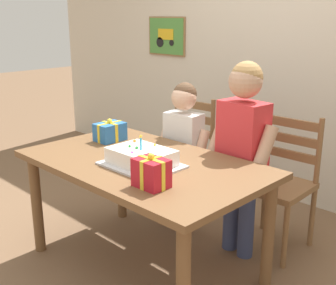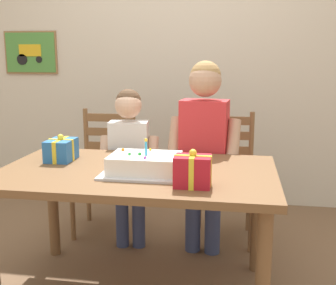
{
  "view_description": "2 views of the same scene",
  "coord_description": "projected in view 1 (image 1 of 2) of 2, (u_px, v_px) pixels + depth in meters",
  "views": [
    {
      "loc": [
        1.82,
        -1.64,
        1.56
      ],
      "look_at": [
        0.04,
        0.17,
        0.81
      ],
      "focal_mm": 46.13,
      "sensor_mm": 36.0,
      "label": 1
    },
    {
      "loc": [
        0.54,
        -2.17,
        1.33
      ],
      "look_at": [
        0.15,
        0.14,
        0.85
      ],
      "focal_mm": 45.7,
      "sensor_mm": 36.0,
      "label": 2
    }
  ],
  "objects": [
    {
      "name": "dining_table",
      "position": [
        143.0,
        175.0,
        2.61
      ],
      "size": [
        1.49,
        0.89,
        0.72
      ],
      "color": "brown",
      "rests_on": "ground"
    },
    {
      "name": "gift_box_beside_cake",
      "position": [
        151.0,
        173.0,
        2.18
      ],
      "size": [
        0.18,
        0.14,
        0.18
      ],
      "color": "red",
      "rests_on": "dining_table"
    },
    {
      "name": "child_younger",
      "position": [
        183.0,
        143.0,
        3.12
      ],
      "size": [
        0.42,
        0.25,
        1.11
      ],
      "color": "#38426B",
      "rests_on": "ground"
    },
    {
      "name": "chair_right",
      "position": [
        279.0,
        182.0,
        2.94
      ],
      "size": [
        0.43,
        0.43,
        0.92
      ],
      "color": "brown",
      "rests_on": "ground"
    },
    {
      "name": "back_wall",
      "position": [
        290.0,
        48.0,
        3.56
      ],
      "size": [
        6.4,
        0.11,
        2.6
      ],
      "color": "beige",
      "rests_on": "ground"
    },
    {
      "name": "child_older",
      "position": [
        242.0,
        141.0,
        2.74
      ],
      "size": [
        0.49,
        0.28,
        1.3
      ],
      "color": "#38426B",
      "rests_on": "ground"
    },
    {
      "name": "birthday_cake",
      "position": [
        142.0,
        158.0,
        2.48
      ],
      "size": [
        0.44,
        0.34,
        0.19
      ],
      "color": "silver",
      "rests_on": "dining_table"
    },
    {
      "name": "chair_left",
      "position": [
        182.0,
        154.0,
        3.54
      ],
      "size": [
        0.44,
        0.44,
        0.92
      ],
      "color": "brown",
      "rests_on": "ground"
    },
    {
      "name": "gift_box_red_large",
      "position": [
        110.0,
        132.0,
        2.99
      ],
      "size": [
        0.15,
        0.2,
        0.16
      ],
      "color": "#286BB7",
      "rests_on": "dining_table"
    },
    {
      "name": "ground_plane",
      "position": [
        145.0,
        266.0,
        2.79
      ],
      "size": [
        20.0,
        20.0,
        0.0
      ],
      "primitive_type": "plane",
      "color": "brown"
    }
  ]
}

